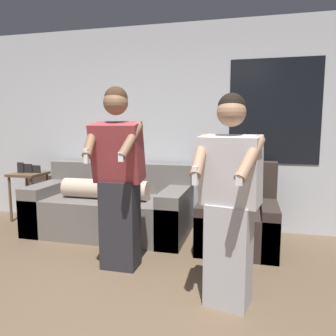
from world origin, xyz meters
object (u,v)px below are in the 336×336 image
object	(u,v)px
couch	(111,208)
person_right	(229,203)
side_table	(29,181)
armchair	(237,219)
person_left	(118,179)

from	to	relation	value
couch	person_right	distance (m)	2.18
couch	side_table	distance (m)	1.44
armchair	person_left	bearing A→B (deg)	-141.13
armchair	side_table	xyz separation A→B (m)	(-3.01, 0.35, 0.26)
couch	armchair	bearing A→B (deg)	-4.03
side_table	person_left	xyz separation A→B (m)	(1.92, -1.23, 0.30)
armchair	person_left	xyz separation A→B (m)	(-1.09, -0.88, 0.56)
couch	side_table	bearing A→B (deg)	170.21
side_table	person_right	bearing A→B (deg)	-28.95
armchair	couch	bearing A→B (deg)	175.97
armchair	person_right	distance (m)	1.39
person_right	side_table	bearing A→B (deg)	151.05
couch	person_left	xyz separation A→B (m)	(0.52, -0.99, 0.56)
side_table	person_left	bearing A→B (deg)	-32.67
couch	armchair	size ratio (longest dim) A/B	2.11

